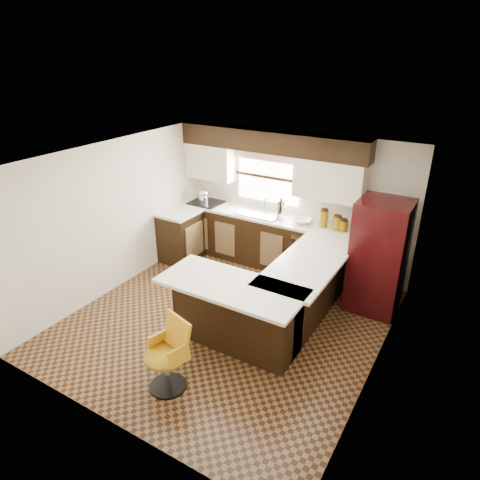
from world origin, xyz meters
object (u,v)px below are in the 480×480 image
Objects in this scene: peninsula_return at (236,314)px; bar_chair at (165,357)px; peninsula_long at (303,292)px; refrigerator at (379,257)px.

peninsula_return is 1.86× the size of bar_chair.
peninsula_long is 1.11m from peninsula_return.
bar_chair is (-1.60, -2.95, -0.41)m from refrigerator.
refrigerator is at bearing 77.80° from bar_chair.
refrigerator is 1.93× the size of bar_chair.
refrigerator is (1.34, 1.82, 0.41)m from peninsula_return.
peninsula_long is 2.25m from bar_chair.
refrigerator is 3.38m from bar_chair.
peninsula_long is 1.24m from refrigerator.
refrigerator reaches higher than peninsula_long.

